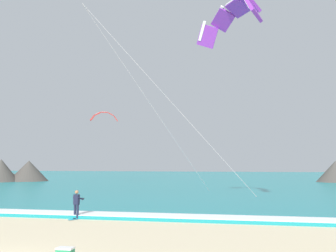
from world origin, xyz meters
The scene contains 7 objects.
sea centered at (0.00, 70.57, 0.10)m, with size 200.00×120.00×0.20m, color teal.
surf_foam centered at (0.00, 11.57, 0.22)m, with size 200.00×1.96×0.04m, color white.
surfboard centered at (-1.36, 10.64, 0.03)m, with size 0.78×1.47×0.09m.
kitesurfer centered at (-1.35, 10.66, 0.94)m, with size 0.61×0.60×1.69m.
kite_primary centered at (7.70, 16.89, 14.09)m, with size 11.29×8.80×14.09m.
kite_distant centered at (-11.64, 41.48, 10.13)m, with size 3.88×2.45×1.44m.
headland_left centered at (-30.91, 49.30, 1.58)m, with size 10.87×9.86×3.95m.
Camera 1 is at (8.83, -11.35, 3.31)m, focal length 41.90 mm.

